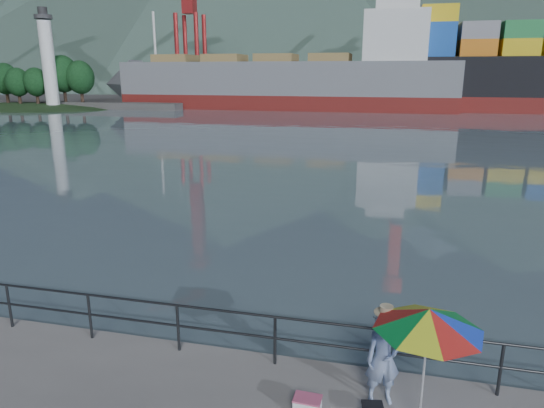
{
  "coord_description": "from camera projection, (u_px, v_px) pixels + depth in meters",
  "views": [
    {
      "loc": [
        2.9,
        -6.32,
        5.46
      ],
      "look_at": [
        -0.11,
        6.0,
        2.0
      ],
      "focal_mm": 32.0,
      "sensor_mm": 36.0,
      "label": 1
    }
  ],
  "objects": [
    {
      "name": "far_dock",
      "position": [
        430.0,
        102.0,
        92.92
      ],
      "size": [
        200.0,
        40.0,
        0.4
      ],
      "primitive_type": "cube",
      "color": "#514F4C",
      "rests_on": "ground"
    },
    {
      "name": "fishing_rod",
      "position": [
        383.0,
        369.0,
        9.22
      ],
      "size": [
        0.48,
        1.64,
        1.2
      ],
      "primitive_type": "cylinder",
      "rotation": [
        0.96,
        0.0,
        -0.28
      ],
      "color": "black",
      "rests_on": "ground"
    },
    {
      "name": "guardrail",
      "position": [
        225.0,
        333.0,
        9.48
      ],
      "size": [
        22.0,
        0.06,
        1.03
      ],
      "color": "#2D3033",
      "rests_on": "ground"
    },
    {
      "name": "bulk_carrier",
      "position": [
        297.0,
        81.0,
        76.04
      ],
      "size": [
        52.2,
        9.03,
        14.5
      ],
      "color": "maroon",
      "rests_on": "ground"
    },
    {
      "name": "fisherman",
      "position": [
        383.0,
        359.0,
        8.11
      ],
      "size": [
        0.69,
        0.56,
        1.65
      ],
      "primitive_type": "imported",
      "rotation": [
        0.0,
        0.0,
        0.31
      ],
      "color": "#345C9A",
      "rests_on": "ground"
    },
    {
      "name": "beach_umbrella",
      "position": [
        429.0,
        320.0,
        7.28
      ],
      "size": [
        1.96,
        1.96,
        2.04
      ],
      "color": "white",
      "rests_on": "ground"
    },
    {
      "name": "cooler_bag",
      "position": [
        307.0,
        406.0,
        8.01
      ],
      "size": [
        0.45,
        0.31,
        0.25
      ],
      "primitive_type": "cube",
      "rotation": [
        0.0,
        0.0,
        -0.04
      ],
      "color": "white",
      "rests_on": "ground"
    },
    {
      "name": "harbor_water",
      "position": [
        382.0,
        93.0,
        129.88
      ],
      "size": [
        500.0,
        280.0,
        0.0
      ],
      "primitive_type": "cube",
      "color": "slate",
      "rests_on": "ground"
    },
    {
      "name": "lighthouse_islet",
      "position": [
        26.0,
        105.0,
        78.62
      ],
      "size": [
        48.0,
        26.4,
        19.2
      ],
      "color": "#263F1E",
      "rests_on": "ground"
    }
  ]
}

